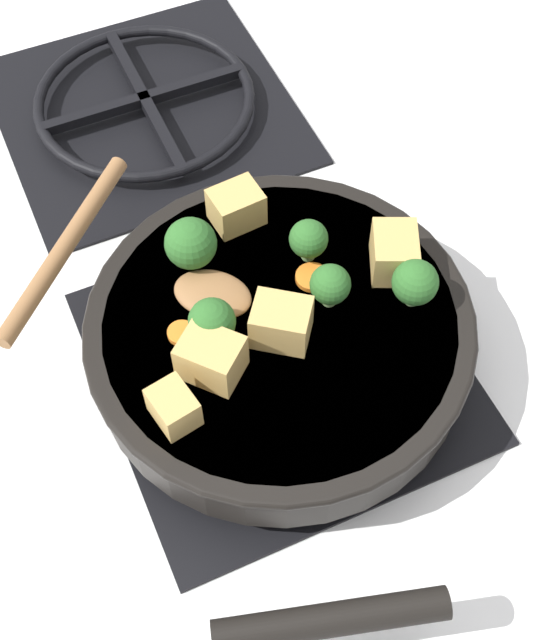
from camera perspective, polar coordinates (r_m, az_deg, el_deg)
name	(u,v)px	position (r m, az deg, el deg)	size (l,w,h in m)	color
ground_plane	(280,367)	(0.81, 0.00, -3.05)	(2.40, 2.40, 0.00)	white
front_burner_grate	(280,360)	(0.80, 0.00, -2.61)	(0.31, 0.31, 0.03)	black
rear_burner_grate	(145,105)	(1.02, -8.62, 13.46)	(0.31, 0.31, 0.03)	black
skillet_pan	(280,337)	(0.76, 0.03, -1.07)	(0.33, 0.44, 0.05)	black
wooden_spoon	(131,268)	(0.77, -9.51, 3.30)	(0.22, 0.22, 0.02)	olive
tofu_cube_center_large	(236,207)	(0.79, -2.82, 7.24)	(0.04, 0.04, 0.04)	tan
tofu_cube_near_handle	(173,407)	(0.69, -6.83, -5.56)	(0.04, 0.03, 0.03)	tan
tofu_cube_east_chunk	(281,323)	(0.72, 0.08, -0.16)	(0.05, 0.04, 0.04)	tan
tofu_cube_west_chunk	(394,253)	(0.77, 7.32, 4.30)	(0.05, 0.04, 0.04)	tan
tofu_cube_back_piece	(211,358)	(0.70, -4.43, -2.41)	(0.05, 0.04, 0.04)	tan
broccoli_floret_near_spoon	(328,282)	(0.74, 3.12, 2.45)	(0.03, 0.03, 0.04)	#709956
broccoli_floret_center_top	(415,283)	(0.74, 8.64, 2.37)	(0.04, 0.04, 0.05)	#709956
broccoli_floret_east_rim	(309,239)	(0.76, 1.84, 5.18)	(0.03, 0.03, 0.04)	#709956
broccoli_floret_west_rim	(191,244)	(0.76, -5.74, 4.88)	(0.04, 0.04, 0.05)	#709956
broccoli_floret_north_edge	(212,322)	(0.71, -4.38, -0.11)	(0.04, 0.04, 0.05)	#709956
carrot_slice_orange_thin	(312,277)	(0.76, 2.08, 2.75)	(0.03, 0.03, 0.01)	orange
carrot_slice_near_center	(181,333)	(0.74, -6.33, -0.84)	(0.02, 0.02, 0.01)	orange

